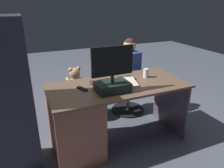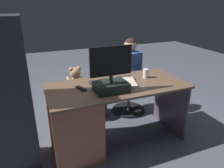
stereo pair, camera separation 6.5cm
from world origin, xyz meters
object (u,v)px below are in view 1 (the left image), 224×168
cup (146,73)px  office_chair_teddy (77,102)px  visitor_chair (128,96)px  teddy_bear (75,79)px  person (123,71)px  tv_remote (82,89)px  monitor (112,79)px  keyboard (117,80)px  desk (84,119)px  computer_mouse (92,83)px

cup → office_chair_teddy: cup is taller
office_chair_teddy → visitor_chair: size_ratio=1.00×
teddy_bear → person: (-0.69, 0.11, 0.06)m
teddy_bear → visitor_chair: (-0.78, 0.12, -0.35)m
cup → tv_remote: 0.83m
monitor → cup: size_ratio=4.29×
monitor → cup: bearing=-158.0°
person → keyboard: bearing=57.6°
monitor → visitor_chair: monitor is taller
teddy_bear → keyboard: bearing=120.0°
cup → tv_remote: (0.83, 0.06, -0.05)m
person → desk: bearing=38.9°
tv_remote → visitor_chair: (-0.88, -0.60, -0.50)m
desk → teddy_bear: (-0.11, -0.75, 0.20)m
computer_mouse → person: size_ratio=0.08×
cup → person: (0.04, -0.55, -0.14)m
cup → office_chair_teddy: size_ratio=0.22×
desk → monitor: monitor is taller
monitor → person: (-0.50, -0.77, -0.22)m
desk → visitor_chair: (-0.89, -0.62, -0.15)m
cup → office_chair_teddy: (0.73, -0.65, -0.55)m
desk → teddy_bear: 0.78m
desk → monitor: size_ratio=3.31×
monitor → person: 0.95m
monitor → teddy_bear: size_ratio=1.41×
visitor_chair → monitor: bearing=51.8°
teddy_bear → visitor_chair: size_ratio=0.66×
cup → visitor_chair: cup is taller
monitor → desk: bearing=-25.1°
monitor → computer_mouse: size_ratio=4.91×
teddy_bear → desk: bearing=81.9°
desk → tv_remote: (-0.01, -0.03, 0.35)m
keyboard → tv_remote: 0.47m
monitor → cup: 0.59m
desk → keyboard: bearing=-165.1°
computer_mouse → teddy_bear: (0.05, -0.61, -0.16)m
keyboard → office_chair_teddy: bearing=-59.6°
cup → computer_mouse: bearing=-4.2°
cup → tv_remote: size_ratio=0.73×
keyboard → cup: size_ratio=3.82×
cup → monitor: bearing=22.0°
desk → computer_mouse: 0.42m
monitor → cup: monitor is taller
keyboard → visitor_chair: keyboard is taller
desk → office_chair_teddy: (-0.11, -0.74, -0.15)m
cup → office_chair_teddy: bearing=-41.8°
desk → computer_mouse: computer_mouse is taller
visitor_chair → computer_mouse: bearing=34.0°
monitor → keyboard: size_ratio=1.12×
computer_mouse → office_chair_teddy: 0.79m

